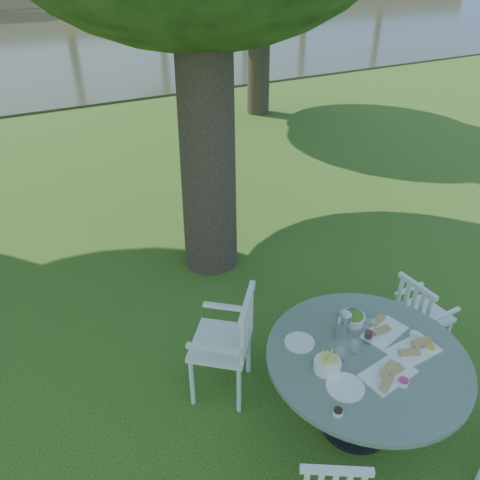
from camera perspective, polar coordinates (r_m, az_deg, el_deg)
name	(u,v)px	position (r m, az deg, el deg)	size (l,w,h in m)	color
ground	(249,317)	(5.03, 1.13, -9.35)	(140.00, 140.00, 0.00)	#20420D
table	(365,369)	(3.74, 14.98, -14.90)	(1.48, 1.48, 0.78)	black
chair_ne	(418,312)	(4.62, 20.92, -8.17)	(0.40, 0.43, 0.84)	white
chair_nw	(232,338)	(3.92, -0.92, -11.87)	(0.69, 0.70, 1.01)	white
tableware	(357,345)	(3.64, 14.09, -12.25)	(1.07, 0.82, 0.22)	white
river	(6,37)	(26.56, -26.67, 21.20)	(100.00, 28.00, 0.12)	#343620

